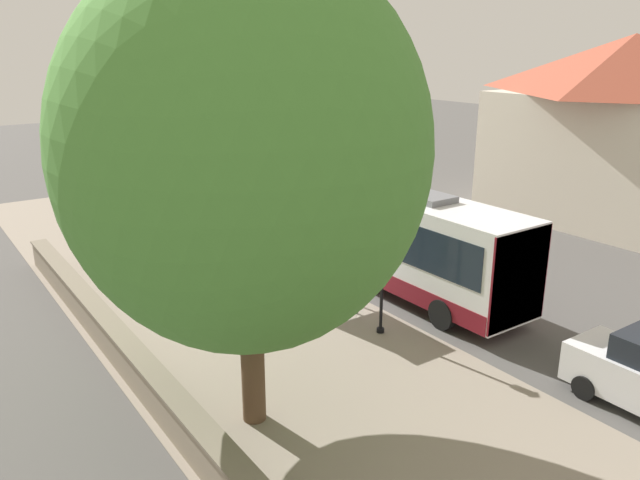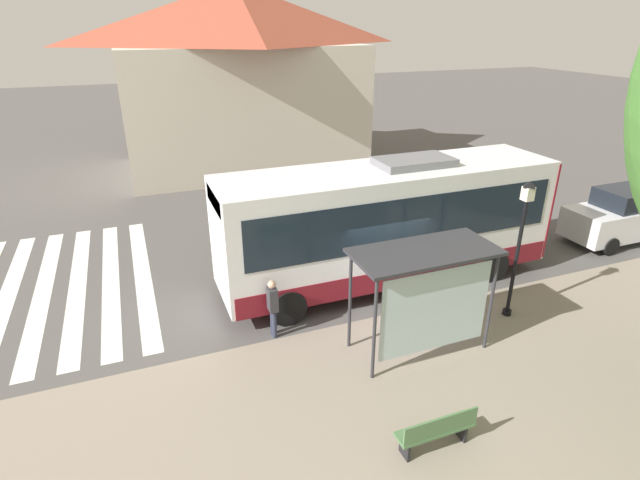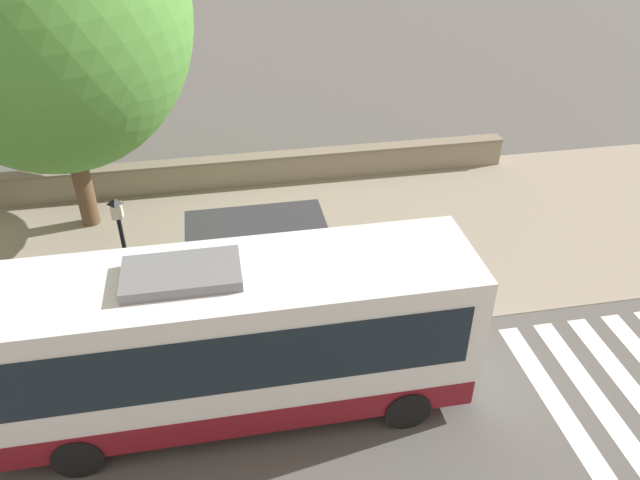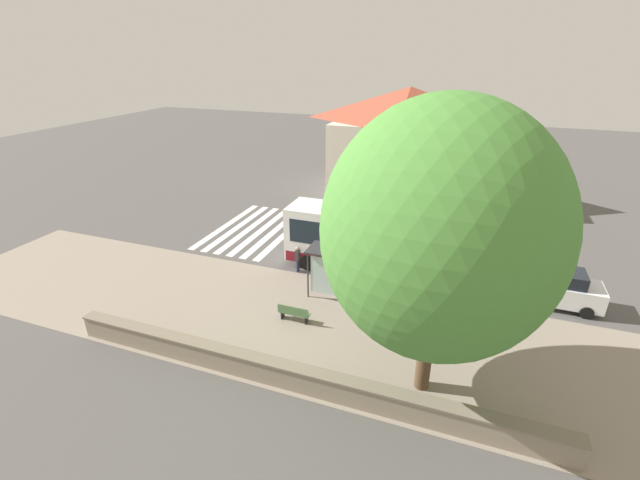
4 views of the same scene
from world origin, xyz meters
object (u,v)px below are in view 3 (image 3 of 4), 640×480
bus_shelter (256,234)px  shade_tree (43,14)px  bus (229,338)px  pedestrian (395,307)px  street_lamp_near (126,255)px  bench (295,228)px

bus_shelter → shade_tree: (-5.03, -4.96, 4.38)m
bus → pedestrian: bearing=111.2°
bus_shelter → shade_tree: 8.31m
bus_shelter → street_lamp_near: street_lamp_near is taller
pedestrian → shade_tree: shade_tree is taller
bench → shade_tree: shade_tree is taller
bench → street_lamp_near: (3.30, -4.49, 1.82)m
bench → pedestrian: bearing=20.7°
bench → street_lamp_near: 5.86m
bus_shelter → pedestrian: (1.94, 3.16, -1.25)m
bus_shelter → pedestrian: bearing=58.4°
bus_shelter → bench: bus_shelter is taller
shade_tree → street_lamp_near: bearing=18.4°
pedestrian → street_lamp_near: size_ratio=0.42×
pedestrian → bench: 5.04m
pedestrian → bench: pedestrian is taller
pedestrian → shade_tree: bearing=-130.6°
bus → bench: 6.84m
pedestrian → bench: (-4.70, -1.77, -0.46)m
bus_shelter → bus: bearing=-14.4°
bus → bus_shelter: 3.63m
bus_shelter → shade_tree: size_ratio=0.31×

